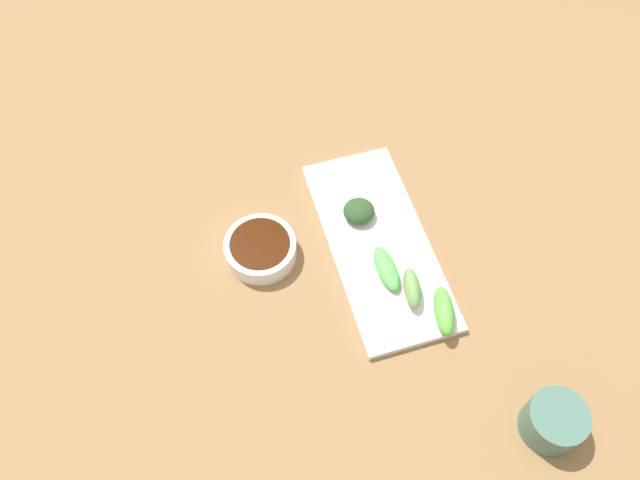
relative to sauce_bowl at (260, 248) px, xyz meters
The scene contains 8 objects.
tabletop 0.11m from the sauce_bowl, 11.65° to the right, with size 2.10×2.10×0.02m, color olive.
sauce_bowl is the anchor object (origin of this frame).
serving_plate 0.18m from the sauce_bowl, 11.75° to the right, with size 0.15×0.34×0.01m, color white.
broccoli_stalk_0 0.28m from the sauce_bowl, 38.61° to the right, with size 0.03×0.07×0.03m, color #60BA46.
broccoli_leafy_1 0.16m from the sauce_bowl, ahead, with size 0.05×0.05×0.03m, color #2B4C27.
broccoli_stalk_2 0.19m from the sauce_bowl, 27.57° to the right, with size 0.03×0.08×0.02m, color #5DBB56.
broccoli_stalk_3 0.23m from the sauce_bowl, 34.52° to the right, with size 0.02×0.06×0.03m, color #6E9E53.
tea_cup 0.46m from the sauce_bowl, 50.59° to the right, with size 0.08×0.08×0.06m, color #4A7163.
Camera 1 is at (-0.16, -0.46, 0.85)m, focal length 35.46 mm.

